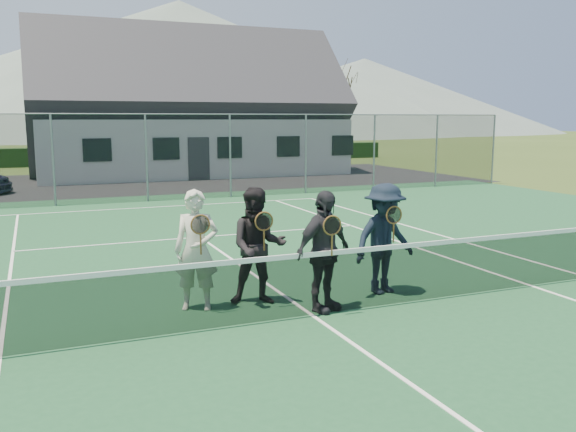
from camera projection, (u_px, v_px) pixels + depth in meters
name	position (u px, v px, depth m)	size (l,w,h in m)	color
ground	(122.00, 183.00, 27.03)	(220.00, 220.00, 0.00)	#34491A
court_surface	(312.00, 317.00, 8.82)	(30.00, 30.00, 0.02)	#1C4C2B
tarmac_carpark	(24.00, 187.00, 25.51)	(40.00, 12.00, 0.01)	black
hedge_row	(95.00, 156.00, 37.88)	(40.00, 1.20, 1.10)	black
hill_centre	(181.00, 69.00, 101.23)	(120.00, 120.00, 22.00)	slate
hill_east	(364.00, 96.00, 115.21)	(90.00, 90.00, 14.00)	slate
court_markings	(312.00, 316.00, 8.81)	(11.03, 23.83, 0.01)	white
tennis_net	(313.00, 281.00, 8.73)	(11.68, 0.08, 1.10)	slate
perimeter_fence	(146.00, 158.00, 20.87)	(30.07, 0.07, 3.02)	slate
clubhouse	(187.00, 96.00, 31.57)	(15.60, 8.20, 7.70)	silver
tree_c	(122.00, 72.00, 38.72)	(3.20, 3.20, 7.77)	#3A2615
tree_d	(269.00, 76.00, 42.54)	(3.20, 3.20, 7.77)	#382514
tree_e	(345.00, 78.00, 44.82)	(3.20, 3.20, 7.77)	#372314
player_a	(196.00, 250.00, 9.00)	(0.77, 0.65, 1.80)	beige
player_b	(258.00, 246.00, 9.28)	(1.04, 0.92, 1.80)	black
player_c	(324.00, 251.00, 8.93)	(1.14, 0.79, 1.80)	#26262C
player_d	(384.00, 239.00, 9.86)	(1.26, 0.86, 1.80)	black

